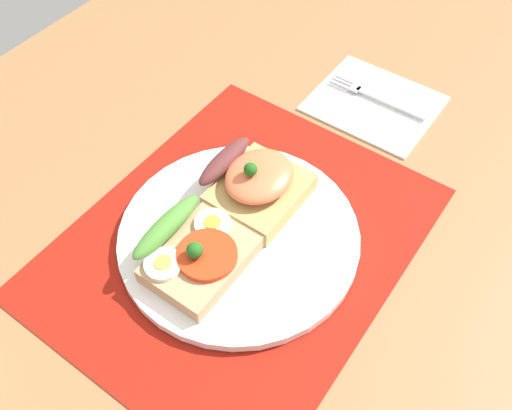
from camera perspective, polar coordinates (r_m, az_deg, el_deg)
ground_plane at (r=59.44cm, az=-1.68°, el=-4.53°), size 120.00×90.00×3.20cm
placemat at (r=57.99cm, az=-1.72°, el=-3.57°), size 38.50×31.14×0.30cm
plate at (r=57.43cm, az=-1.74°, el=-3.18°), size 24.59×24.59×1.08cm
sandwich_egg_tomato at (r=54.25cm, az=-6.11°, el=-4.72°), size 10.51×9.40×4.04cm
sandwich_salmon at (r=58.37cm, az=-0.00°, el=2.25°), size 9.60×9.82×5.68cm
napkin at (r=73.42cm, az=11.92°, el=10.13°), size 13.06×14.88×0.60cm
fork at (r=73.65cm, az=11.94°, el=10.76°), size 1.62×13.18×0.32cm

